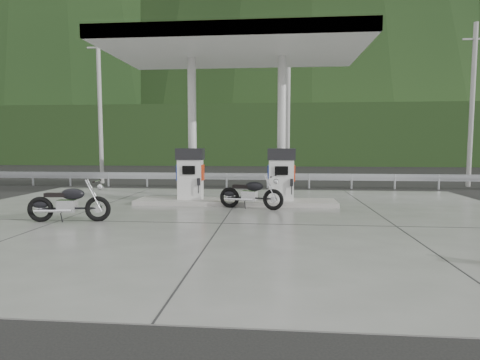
# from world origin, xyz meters

# --- Properties ---
(ground) EXTENTS (160.00, 160.00, 0.00)m
(ground) POSITION_xyz_m (0.00, 0.00, 0.00)
(ground) COLOR black
(ground) RESTS_ON ground
(forecourt_apron) EXTENTS (18.00, 14.00, 0.02)m
(forecourt_apron) POSITION_xyz_m (0.00, 0.00, 0.01)
(forecourt_apron) COLOR slate
(forecourt_apron) RESTS_ON ground
(pump_island) EXTENTS (7.00, 1.40, 0.15)m
(pump_island) POSITION_xyz_m (0.00, 2.50, 0.10)
(pump_island) COLOR #A19E96
(pump_island) RESTS_ON forecourt_apron
(gas_pump_left) EXTENTS (0.95, 0.55, 1.80)m
(gas_pump_left) POSITION_xyz_m (-1.60, 2.50, 1.07)
(gas_pump_left) COLOR silver
(gas_pump_left) RESTS_ON pump_island
(gas_pump_right) EXTENTS (0.95, 0.55, 1.80)m
(gas_pump_right) POSITION_xyz_m (1.60, 2.50, 1.07)
(gas_pump_right) COLOR silver
(gas_pump_right) RESTS_ON pump_island
(canopy_column_left) EXTENTS (0.30, 0.30, 5.00)m
(canopy_column_left) POSITION_xyz_m (-1.60, 2.90, 2.67)
(canopy_column_left) COLOR silver
(canopy_column_left) RESTS_ON pump_island
(canopy_column_right) EXTENTS (0.30, 0.30, 5.00)m
(canopy_column_right) POSITION_xyz_m (1.60, 2.90, 2.67)
(canopy_column_right) COLOR silver
(canopy_column_right) RESTS_ON pump_island
(canopy_roof) EXTENTS (8.50, 5.00, 0.40)m
(canopy_roof) POSITION_xyz_m (0.00, 2.50, 5.37)
(canopy_roof) COLOR white
(canopy_roof) RESTS_ON canopy_column_left
(guardrail) EXTENTS (26.00, 0.16, 1.42)m
(guardrail) POSITION_xyz_m (0.00, 8.00, 0.71)
(guardrail) COLOR #AFB3B7
(guardrail) RESTS_ON ground
(road) EXTENTS (60.00, 7.00, 0.01)m
(road) POSITION_xyz_m (0.00, 11.50, 0.00)
(road) COLOR black
(road) RESTS_ON ground
(utility_pole_a) EXTENTS (0.22, 0.22, 8.00)m
(utility_pole_a) POSITION_xyz_m (-8.00, 9.50, 4.00)
(utility_pole_a) COLOR gray
(utility_pole_a) RESTS_ON ground
(utility_pole_b) EXTENTS (0.22, 0.22, 8.00)m
(utility_pole_b) POSITION_xyz_m (2.00, 9.50, 4.00)
(utility_pole_b) COLOR gray
(utility_pole_b) RESTS_ON ground
(utility_pole_c) EXTENTS (0.22, 0.22, 8.00)m
(utility_pole_c) POSITION_xyz_m (11.00, 9.50, 4.00)
(utility_pole_c) COLOR gray
(utility_pole_c) RESTS_ON ground
(tree_band) EXTENTS (80.00, 6.00, 6.00)m
(tree_band) POSITION_xyz_m (0.00, 30.00, 3.00)
(tree_band) COLOR black
(tree_band) RESTS_ON ground
(forested_hills) EXTENTS (100.00, 40.00, 140.00)m
(forested_hills) POSITION_xyz_m (0.00, 60.00, 0.00)
(forested_hills) COLOR black
(forested_hills) RESTS_ON ground
(motorcycle_left) EXTENTS (2.14, 0.94, 0.98)m
(motorcycle_left) POSITION_xyz_m (-4.16, -1.12, 0.51)
(motorcycle_left) COLOR black
(motorcycle_left) RESTS_ON forecourt_apron
(motorcycle_right) EXTENTS (2.13, 1.13, 0.96)m
(motorcycle_right) POSITION_xyz_m (0.61, 1.50, 0.50)
(motorcycle_right) COLOR black
(motorcycle_right) RESTS_ON forecourt_apron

